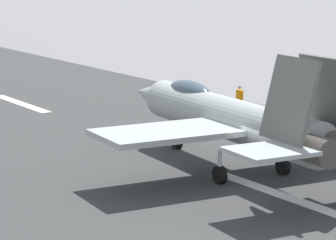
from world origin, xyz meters
TOP-DOWN VIEW (x-y plane):
  - ground_plane at (0.00, 0.00)m, footprint 400.00×400.00m
  - runway_strip at (-0.02, 0.00)m, footprint 240.00×26.00m
  - fighter_jet at (3.48, -0.74)m, footprint 17.34×13.31m
  - crew_person at (14.56, -9.83)m, footprint 0.69×0.36m
  - marker_cone_mid at (8.75, -12.17)m, footprint 0.44×0.44m
  - marker_cone_far at (25.34, -12.17)m, footprint 0.44×0.44m

SIDE VIEW (x-z plane):
  - ground_plane at x=0.00m, z-range 0.00..0.00m
  - runway_strip at x=-0.02m, z-range 0.00..0.02m
  - marker_cone_mid at x=8.75m, z-range 0.00..0.55m
  - marker_cone_far at x=25.34m, z-range 0.00..0.55m
  - crew_person at x=14.56m, z-range 0.00..1.73m
  - fighter_jet at x=3.48m, z-range -0.40..5.19m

